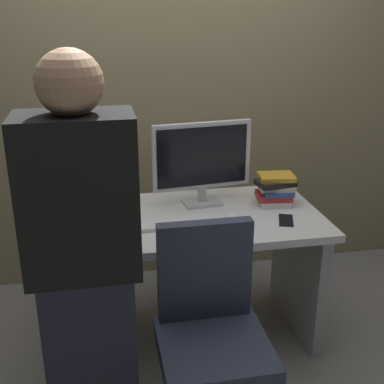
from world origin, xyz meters
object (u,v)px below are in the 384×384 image
object	(u,v)px
monitor	(202,159)
mouse	(231,217)
keyboard	(177,223)
cup_near_keyboard	(92,223)
book_stack	(275,190)
cup_by_monitor	(112,198)
office_chair	(211,348)
person_at_desk	(86,274)
cell_phone	(286,220)
desk	(190,255)

from	to	relation	value
monitor	mouse	world-z (taller)	monitor
keyboard	cup_near_keyboard	distance (m)	0.42
cup_near_keyboard	book_stack	size ratio (longest dim) A/B	0.48
cup_by_monitor	mouse	bearing A→B (deg)	-27.75
office_chair	cup_near_keyboard	xyz separation A→B (m)	(-0.46, 0.56, 0.36)
person_at_desk	book_stack	bearing A→B (deg)	37.40
person_at_desk	cell_phone	xyz separation A→B (m)	(0.99, 0.54, -0.10)
cell_phone	desk	bearing A→B (deg)	-179.74
mouse	cup_by_monitor	world-z (taller)	cup_by_monitor
desk	monitor	xyz separation A→B (m)	(0.09, 0.15, 0.49)
office_chair	mouse	world-z (taller)	office_chair
monitor	book_stack	bearing A→B (deg)	-10.84
mouse	cup_by_monitor	xyz separation A→B (m)	(-0.58, 0.31, 0.03)
person_at_desk	cup_by_monitor	world-z (taller)	person_at_desk
person_at_desk	mouse	world-z (taller)	person_at_desk
book_stack	desk	bearing A→B (deg)	-171.34
office_chair	person_at_desk	xyz separation A→B (m)	(-0.48, -0.02, 0.41)
desk	cup_near_keyboard	distance (m)	0.59
office_chair	book_stack	size ratio (longest dim) A/B	4.28
mouse	office_chair	bearing A→B (deg)	-111.95
office_chair	cell_phone	bearing A→B (deg)	45.77
person_at_desk	desk	bearing A→B (deg)	53.19
keyboard	monitor	bearing A→B (deg)	51.11
office_chair	keyboard	bearing A→B (deg)	94.14
cup_near_keyboard	office_chair	bearing A→B (deg)	-51.00
cup_by_monitor	book_stack	size ratio (longest dim) A/B	0.41
keyboard	cup_near_keyboard	world-z (taller)	cup_near_keyboard
cup_by_monitor	cell_phone	bearing A→B (deg)	-23.84
office_chair	keyboard	world-z (taller)	office_chair
keyboard	person_at_desk	bearing A→B (deg)	-128.77
cell_phone	book_stack	bearing A→B (deg)	103.70
monitor	cup_by_monitor	distance (m)	0.53
cup_by_monitor	cup_near_keyboard	bearing A→B (deg)	-108.11
office_chair	cup_by_monitor	world-z (taller)	office_chair
cup_near_keyboard	mouse	bearing A→B (deg)	2.28
keyboard	mouse	xyz separation A→B (m)	(0.28, 0.01, 0.01)
office_chair	person_at_desk	distance (m)	0.63
mouse	cell_phone	size ratio (longest dim) A/B	0.69
monitor	cup_near_keyboard	world-z (taller)	monitor
office_chair	mouse	distance (m)	0.71
desk	cell_phone	bearing A→B (deg)	-19.01
desk	mouse	size ratio (longest dim) A/B	13.66
desk	cup_by_monitor	xyz separation A→B (m)	(-0.39, 0.22, 0.28)
office_chair	book_stack	world-z (taller)	office_chair
person_at_desk	keyboard	bearing A→B (deg)	54.00
cup_by_monitor	cell_phone	distance (m)	0.93
keyboard	book_stack	world-z (taller)	book_stack
person_at_desk	mouse	size ratio (longest dim) A/B	16.39
desk	cell_phone	world-z (taller)	cell_phone
office_chair	monitor	distance (m)	1.01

